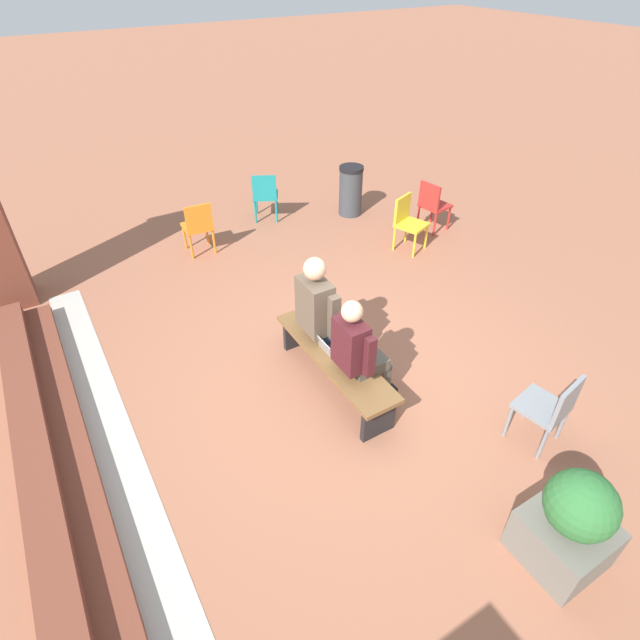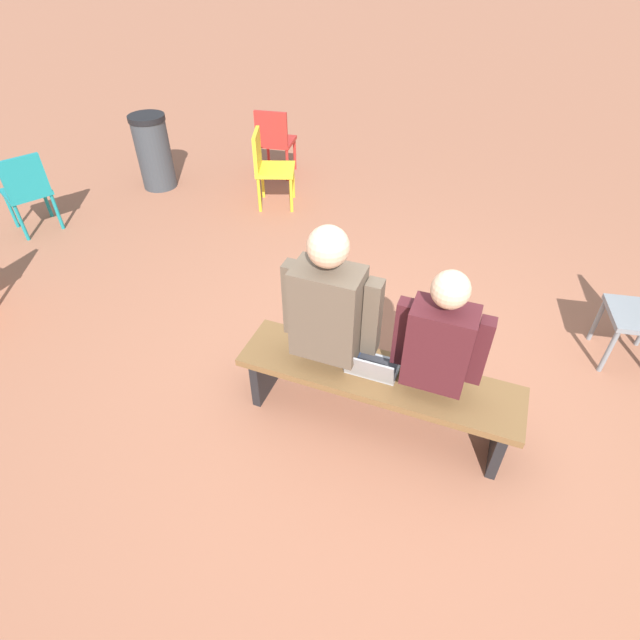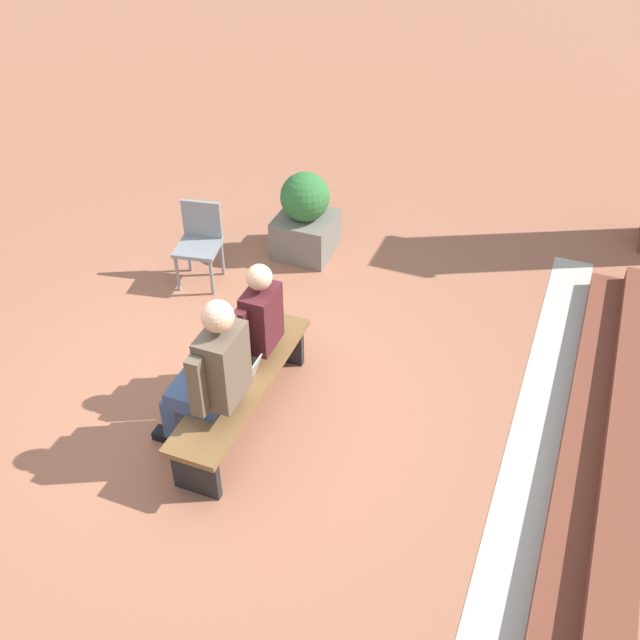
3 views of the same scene
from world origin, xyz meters
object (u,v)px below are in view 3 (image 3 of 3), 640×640
at_px(bench, 243,388).
at_px(person_student, 250,327).
at_px(planter, 305,217).
at_px(laptop, 240,378).
at_px(person_adult, 210,374).
at_px(plastic_chair_mid_courtyard, 200,238).

xyz_separation_m(bench, person_student, (-0.33, -0.07, 0.36)).
bearing_deg(planter, laptop, 11.10).
distance_m(person_adult, plastic_chair_mid_courtyard, 2.37).
xyz_separation_m(person_adult, planter, (-2.86, -0.42, -0.32)).
bearing_deg(bench, plastic_chair_mid_courtyard, -142.55).
height_order(bench, planter, planter).
bearing_deg(person_adult, plastic_chair_mid_courtyard, -148.88).
bearing_deg(laptop, person_student, -168.18).
bearing_deg(plastic_chair_mid_courtyard, bench, 37.45).
relative_size(person_student, laptop, 4.15).
bearing_deg(laptop, bench, -164.51).
bearing_deg(person_student, planter, -169.03).
height_order(plastic_chair_mid_courtyard, planter, planter).
relative_size(bench, person_adult, 1.24).
height_order(person_student, plastic_chair_mid_courtyard, person_student).
bearing_deg(bench, planter, -168.98).
bearing_deg(person_adult, person_student, 179.40).
bearing_deg(person_adult, bench, 167.52).
xyz_separation_m(bench, plastic_chair_mid_courtyard, (-1.69, -1.29, 0.13)).
height_order(laptop, planter, planter).
xyz_separation_m(person_student, planter, (-2.19, -0.43, -0.27)).
bearing_deg(plastic_chair_mid_courtyard, person_adult, 31.12).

